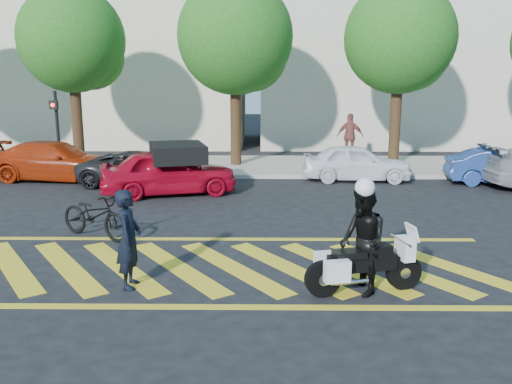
{
  "coord_description": "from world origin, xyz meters",
  "views": [
    {
      "loc": [
        1.08,
        -10.19,
        3.71
      ],
      "look_at": [
        0.94,
        2.26,
        1.05
      ],
      "focal_mm": 38.0,
      "sensor_mm": 36.0,
      "label": 1
    }
  ],
  "objects_px": {
    "bicycle": "(95,215)",
    "parked_left": "(56,161)",
    "officer_bike": "(129,239)",
    "police_motorcycle": "(363,265)",
    "parked_right": "(503,167)",
    "parked_mid_left": "(141,169)",
    "parked_mid_right": "(357,163)",
    "officer_moto": "(363,241)",
    "red_convertible": "(169,172)"
  },
  "relations": [
    {
      "from": "red_convertible",
      "to": "bicycle",
      "type": "bearing_deg",
      "value": 153.9
    },
    {
      "from": "officer_bike",
      "to": "police_motorcycle",
      "type": "xyz_separation_m",
      "value": [
        4.11,
        -0.24,
        -0.38
      ]
    },
    {
      "from": "officer_bike",
      "to": "bicycle",
      "type": "relative_size",
      "value": 0.87
    },
    {
      "from": "officer_moto",
      "to": "parked_mid_right",
      "type": "xyz_separation_m",
      "value": [
        1.69,
        10.46,
        -0.28
      ]
    },
    {
      "from": "police_motorcycle",
      "to": "parked_mid_left",
      "type": "relative_size",
      "value": 0.5
    },
    {
      "from": "officer_bike",
      "to": "parked_mid_left",
      "type": "xyz_separation_m",
      "value": [
        -1.83,
        9.27,
        -0.31
      ]
    },
    {
      "from": "officer_moto",
      "to": "parked_left",
      "type": "bearing_deg",
      "value": -151.97
    },
    {
      "from": "parked_left",
      "to": "officer_bike",
      "type": "bearing_deg",
      "value": -148.31
    },
    {
      "from": "bicycle",
      "to": "parked_right",
      "type": "height_order",
      "value": "parked_right"
    },
    {
      "from": "officer_bike",
      "to": "parked_left",
      "type": "relative_size",
      "value": 0.37
    },
    {
      "from": "police_motorcycle",
      "to": "officer_moto",
      "type": "bearing_deg",
      "value": 138.89
    },
    {
      "from": "bicycle",
      "to": "police_motorcycle",
      "type": "distance_m",
      "value": 6.53
    },
    {
      "from": "bicycle",
      "to": "parked_mid_right",
      "type": "distance_m",
      "value": 10.27
    },
    {
      "from": "officer_bike",
      "to": "officer_moto",
      "type": "height_order",
      "value": "officer_moto"
    },
    {
      "from": "officer_moto",
      "to": "parked_left",
      "type": "height_order",
      "value": "officer_moto"
    },
    {
      "from": "police_motorcycle",
      "to": "parked_mid_left",
      "type": "bearing_deg",
      "value": 108.55
    },
    {
      "from": "officer_bike",
      "to": "red_convertible",
      "type": "distance_m",
      "value": 7.85
    },
    {
      "from": "officer_moto",
      "to": "parked_right",
      "type": "xyz_separation_m",
      "value": [
        6.68,
        9.79,
        -0.32
      ]
    },
    {
      "from": "parked_mid_right",
      "to": "police_motorcycle",
      "type": "bearing_deg",
      "value": 174.14
    },
    {
      "from": "police_motorcycle",
      "to": "parked_right",
      "type": "bearing_deg",
      "value": 42.33
    },
    {
      "from": "officer_moto",
      "to": "parked_mid_right",
      "type": "relative_size",
      "value": 0.48
    },
    {
      "from": "parked_left",
      "to": "parked_mid_left",
      "type": "bearing_deg",
      "value": -101.09
    },
    {
      "from": "parked_right",
      "to": "officer_bike",
      "type": "bearing_deg",
      "value": 139.08
    },
    {
      "from": "parked_mid_left",
      "to": "parked_right",
      "type": "bearing_deg",
      "value": -83.27
    },
    {
      "from": "officer_moto",
      "to": "bicycle",
      "type": "bearing_deg",
      "value": -133.46
    },
    {
      "from": "parked_mid_right",
      "to": "bicycle",
      "type": "bearing_deg",
      "value": 137.73
    },
    {
      "from": "parked_mid_right",
      "to": "parked_mid_left",
      "type": "bearing_deg",
      "value": 100.36
    },
    {
      "from": "parked_left",
      "to": "officer_moto",
      "type": "bearing_deg",
      "value": -133.58
    },
    {
      "from": "parked_left",
      "to": "parked_right",
      "type": "height_order",
      "value": "parked_left"
    },
    {
      "from": "bicycle",
      "to": "red_convertible",
      "type": "bearing_deg",
      "value": 19.97
    },
    {
      "from": "parked_mid_left",
      "to": "parked_mid_right",
      "type": "distance_m",
      "value": 7.67
    },
    {
      "from": "red_convertible",
      "to": "parked_mid_right",
      "type": "relative_size",
      "value": 1.1
    },
    {
      "from": "red_convertible",
      "to": "parked_mid_left",
      "type": "xyz_separation_m",
      "value": [
        -1.22,
        1.45,
        -0.14
      ]
    },
    {
      "from": "bicycle",
      "to": "officer_bike",
      "type": "bearing_deg",
      "value": -122.03
    },
    {
      "from": "bicycle",
      "to": "parked_mid_left",
      "type": "bearing_deg",
      "value": 33.53
    },
    {
      "from": "officer_bike",
      "to": "parked_right",
      "type": "distance_m",
      "value": 14.4
    },
    {
      "from": "bicycle",
      "to": "red_convertible",
      "type": "xyz_separation_m",
      "value": [
        0.93,
        4.8,
        0.19
      ]
    },
    {
      "from": "bicycle",
      "to": "parked_left",
      "type": "xyz_separation_m",
      "value": [
        -3.6,
        7.2,
        0.16
      ]
    },
    {
      "from": "bicycle",
      "to": "police_motorcycle",
      "type": "xyz_separation_m",
      "value": [
        5.65,
        -3.26,
        -0.03
      ]
    },
    {
      "from": "red_convertible",
      "to": "parked_mid_right",
      "type": "bearing_deg",
      "value": -84.62
    },
    {
      "from": "officer_bike",
      "to": "parked_mid_left",
      "type": "bearing_deg",
      "value": 10.37
    },
    {
      "from": "bicycle",
      "to": "parked_left",
      "type": "bearing_deg",
      "value": 57.47
    },
    {
      "from": "officer_moto",
      "to": "red_convertible",
      "type": "distance_m",
      "value": 9.34
    },
    {
      "from": "parked_mid_left",
      "to": "parked_mid_right",
      "type": "xyz_separation_m",
      "value": [
        7.61,
        0.95,
        0.07
      ]
    },
    {
      "from": "bicycle",
      "to": "parked_right",
      "type": "bearing_deg",
      "value": -31.18
    },
    {
      "from": "red_convertible",
      "to": "parked_right",
      "type": "height_order",
      "value": "red_convertible"
    },
    {
      "from": "officer_moto",
      "to": "police_motorcycle",
      "type": "bearing_deg",
      "value": 48.89
    },
    {
      "from": "police_motorcycle",
      "to": "parked_left",
      "type": "height_order",
      "value": "parked_left"
    },
    {
      "from": "bicycle",
      "to": "parked_mid_left",
      "type": "height_order",
      "value": "parked_mid_left"
    },
    {
      "from": "officer_moto",
      "to": "parked_mid_right",
      "type": "height_order",
      "value": "officer_moto"
    }
  ]
}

